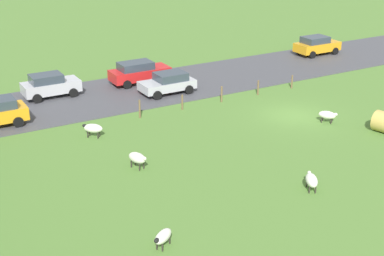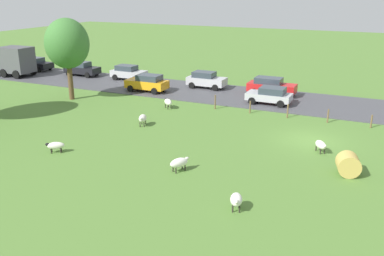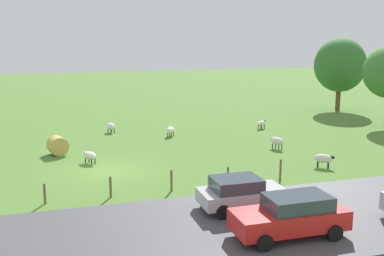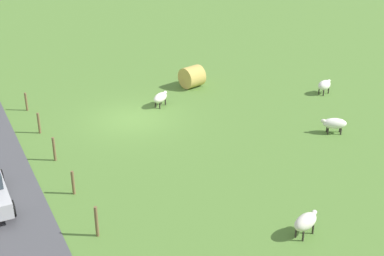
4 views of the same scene
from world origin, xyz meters
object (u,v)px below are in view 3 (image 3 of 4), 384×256
at_px(sheep_2, 277,141).
at_px(sheep_3, 170,130).
at_px(sheep_1, 324,159).
at_px(tree_0, 340,65).
at_px(sheep_0, 111,126).
at_px(sheep_5, 262,123).
at_px(hay_bale_0, 58,146).
at_px(sheep_4, 90,156).
at_px(car_5, 291,215).
at_px(car_0, 240,192).

distance_m(sheep_2, sheep_3, 8.82).
bearing_deg(sheep_1, tree_0, 143.70).
relative_size(sheep_0, sheep_3, 0.87).
relative_size(sheep_0, sheep_5, 0.96).
height_order(sheep_5, hay_bale_0, hay_bale_0).
bearing_deg(sheep_2, sheep_3, -135.59).
distance_m(sheep_4, sheep_5, 16.65).
height_order(sheep_0, sheep_4, sheep_0).
bearing_deg(sheep_3, car_5, -0.37).
distance_m(sheep_2, car_0, 12.29).
xyz_separation_m(sheep_5, tree_0, (-6.87, 12.29, 4.40)).
height_order(sheep_3, hay_bale_0, hay_bale_0).
height_order(hay_bale_0, car_5, car_5).
distance_m(sheep_2, hay_bale_0, 15.14).
bearing_deg(hay_bale_0, car_5, 27.91).
relative_size(sheep_1, tree_0, 0.15).
bearing_deg(sheep_0, sheep_3, 56.92).
distance_m(sheep_5, car_0, 19.38).
bearing_deg(hay_bale_0, sheep_3, 111.59).
bearing_deg(car_0, sheep_5, 151.67).
height_order(sheep_2, sheep_5, sheep_2).
xyz_separation_m(sheep_4, tree_0, (-13.86, 27.40, 4.37)).
distance_m(sheep_5, tree_0, 14.75).
xyz_separation_m(sheep_1, car_0, (5.00, -7.57, 0.28)).
xyz_separation_m(sheep_0, tree_0, (-4.75, 24.95, 4.34)).
height_order(hay_bale_0, car_0, car_0).
relative_size(sheep_1, sheep_2, 0.95).
distance_m(sheep_4, tree_0, 31.02).
bearing_deg(sheep_5, sheep_2, -16.91).
bearing_deg(sheep_4, sheep_1, 69.37).
xyz_separation_m(sheep_4, car_0, (10.07, 5.92, 0.33)).
bearing_deg(tree_0, sheep_2, -46.08).
height_order(sheep_1, sheep_5, sheep_1).
relative_size(sheep_1, car_5, 0.26).
height_order(sheep_0, hay_bale_0, hay_bale_0).
relative_size(tree_0, car_0, 1.98).
bearing_deg(sheep_4, hay_bale_0, -146.32).
bearing_deg(sheep_1, hay_bale_0, -117.22).
height_order(sheep_2, hay_bale_0, hay_bale_0).
height_order(tree_0, car_5, tree_0).
xyz_separation_m(sheep_0, car_5, (22.47, 4.24, 0.39)).
bearing_deg(car_5, sheep_4, -153.40).
height_order(sheep_0, car_5, car_5).
height_order(sheep_0, tree_0, tree_0).
distance_m(sheep_0, sheep_2, 13.94).
bearing_deg(sheep_1, sheep_0, -142.13).
relative_size(sheep_3, tree_0, 0.16).
bearing_deg(sheep_5, car_5, -22.49).
distance_m(sheep_0, sheep_1, 17.98).
distance_m(sheep_2, sheep_5, 7.33).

